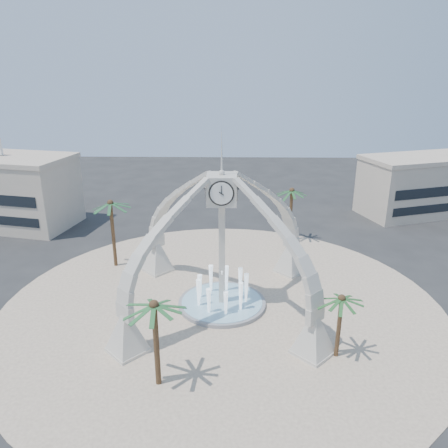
{
  "coord_description": "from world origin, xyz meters",
  "views": [
    {
      "loc": [
        0.9,
        -35.22,
        20.67
      ],
      "look_at": [
        0.14,
        2.0,
        7.24
      ],
      "focal_mm": 35.0,
      "sensor_mm": 36.0,
      "label": 1
    }
  ],
  "objects_px": {
    "clock_tower": "(222,240)",
    "palm_north": "(292,191)",
    "fountain": "(222,302)",
    "palm_east": "(342,299)",
    "palm_west": "(110,204)",
    "palm_south": "(154,306)"
  },
  "relations": [
    {
      "from": "palm_north",
      "to": "palm_south",
      "type": "bearing_deg",
      "value": -114.59
    },
    {
      "from": "palm_north",
      "to": "fountain",
      "type": "bearing_deg",
      "value": -116.77
    },
    {
      "from": "clock_tower",
      "to": "palm_west",
      "type": "relative_size",
      "value": 2.23
    },
    {
      "from": "fountain",
      "to": "palm_west",
      "type": "distance_m",
      "value": 16.02
    },
    {
      "from": "palm_west",
      "to": "palm_south",
      "type": "xyz_separation_m",
      "value": [
        7.79,
        -18.9,
        -1.0
      ]
    },
    {
      "from": "clock_tower",
      "to": "palm_east",
      "type": "xyz_separation_m",
      "value": [
        8.83,
        -7.32,
        -1.59
      ]
    },
    {
      "from": "palm_east",
      "to": "fountain",
      "type": "bearing_deg",
      "value": 140.34
    },
    {
      "from": "clock_tower",
      "to": "palm_north",
      "type": "distance_m",
      "value": 18.0
    },
    {
      "from": "palm_north",
      "to": "palm_south",
      "type": "xyz_separation_m",
      "value": [
        -12.23,
        -26.72,
        -0.33
      ]
    },
    {
      "from": "clock_tower",
      "to": "palm_south",
      "type": "xyz_separation_m",
      "value": [
        -4.12,
        -10.65,
        -0.37
      ]
    },
    {
      "from": "fountain",
      "to": "palm_north",
      "type": "bearing_deg",
      "value": 63.23
    },
    {
      "from": "palm_west",
      "to": "palm_south",
      "type": "distance_m",
      "value": 20.46
    },
    {
      "from": "clock_tower",
      "to": "fountain",
      "type": "xyz_separation_m",
      "value": [
        0.0,
        0.0,
        -6.2
      ]
    },
    {
      "from": "fountain",
      "to": "palm_east",
      "type": "bearing_deg",
      "value": -39.66
    },
    {
      "from": "palm_east",
      "to": "palm_west",
      "type": "bearing_deg",
      "value": 143.12
    },
    {
      "from": "palm_west",
      "to": "palm_north",
      "type": "bearing_deg",
      "value": 21.35
    },
    {
      "from": "clock_tower",
      "to": "palm_north",
      "type": "xyz_separation_m",
      "value": [
        8.11,
        16.07,
        -0.03
      ]
    },
    {
      "from": "palm_east",
      "to": "palm_north",
      "type": "xyz_separation_m",
      "value": [
        -0.73,
        23.39,
        1.56
      ]
    },
    {
      "from": "palm_west",
      "to": "fountain",
      "type": "bearing_deg",
      "value": -34.69
    },
    {
      "from": "fountain",
      "to": "palm_south",
      "type": "distance_m",
      "value": 12.83
    },
    {
      "from": "fountain",
      "to": "palm_east",
      "type": "height_order",
      "value": "palm_east"
    },
    {
      "from": "clock_tower",
      "to": "fountain",
      "type": "height_order",
      "value": "clock_tower"
    }
  ]
}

